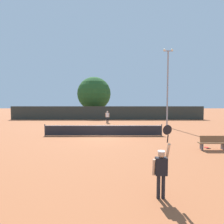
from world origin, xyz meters
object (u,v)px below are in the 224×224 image
object	(u,v)px
tennis_ball	(91,133)
parked_car_near	(68,112)
light_pole	(168,83)
spare_racket	(207,148)
player_serving	(162,167)
large_tree	(95,94)
courtside_bench	(214,143)
player_receiving	(108,116)

from	to	relation	value
tennis_ball	parked_car_near	distance (m)	21.69
light_pole	parked_car_near	bearing A→B (deg)	134.37
tennis_ball	parked_car_near	xyz separation A→B (m)	(-6.93, 20.54, 0.74)
spare_racket	parked_car_near	bearing A→B (deg)	120.70
player_serving	parked_car_near	distance (m)	34.59
spare_racket	light_pole	world-z (taller)	light_pole
spare_racket	large_tree	size ratio (longest dim) A/B	0.07
tennis_ball	large_tree	world-z (taller)	large_tree
courtside_bench	large_tree	xyz separation A→B (m)	(-10.10, 25.28, 4.05)
player_serving	large_tree	world-z (taller)	large_tree
player_serving	spare_racket	xyz separation A→B (m)	(4.85, 6.77, -1.03)
spare_racket	large_tree	distance (m)	27.04
courtside_bench	parked_car_near	xyz separation A→B (m)	(-15.64, 26.69, 0.30)
courtside_bench	light_pole	world-z (taller)	light_pole
player_serving	spare_racket	distance (m)	8.39
spare_racket	light_pole	bearing A→B (deg)	89.03
light_pole	large_tree	distance (m)	17.82
player_receiving	spare_racket	distance (m)	16.11
tennis_ball	courtside_bench	xyz separation A→B (m)	(8.71, -6.15, 0.45)
spare_racket	light_pole	size ratio (longest dim) A/B	0.06
player_serving	tennis_ball	world-z (taller)	player_serving
tennis_ball	player_receiving	bearing A→B (deg)	80.58
player_serving	parked_car_near	world-z (taller)	player_serving
player_receiving	spare_racket	size ratio (longest dim) A/B	3.27
large_tree	courtside_bench	bearing A→B (deg)	-68.22
player_serving	tennis_ball	bearing A→B (deg)	106.84
courtside_bench	light_pole	size ratio (longest dim) A/B	0.19
light_pole	player_serving	bearing A→B (deg)	-106.57
spare_racket	courtside_bench	world-z (taller)	courtside_bench
player_receiving	parked_car_near	size ratio (longest dim) A/B	0.39
courtside_bench	light_pole	distance (m)	11.67
light_pole	large_tree	bearing A→B (deg)	124.78
player_receiving	courtside_bench	world-z (taller)	player_receiving
light_pole	courtside_bench	bearing A→B (deg)	-90.29
player_serving	spare_racket	bearing A→B (deg)	54.39
spare_racket	parked_car_near	xyz separation A→B (m)	(-15.52, 26.13, 0.76)
tennis_ball	spare_racket	world-z (taller)	tennis_ball
player_receiving	courtside_bench	distance (m)	16.64
courtside_bench	parked_car_near	size ratio (longest dim) A/B	0.41
tennis_ball	parked_car_near	bearing A→B (deg)	108.65
player_serving	player_receiving	distance (m)	21.31
tennis_ball	courtside_bench	size ratio (longest dim) A/B	0.04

